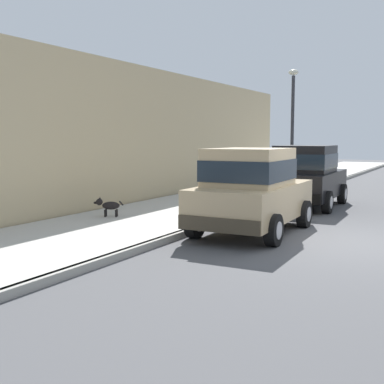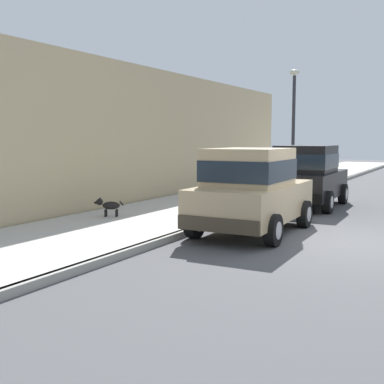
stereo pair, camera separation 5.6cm
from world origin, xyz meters
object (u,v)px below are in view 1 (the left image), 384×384
at_px(car_tan_hatchback, 251,189).
at_px(street_lamp, 293,116).
at_px(dog_black, 108,205).
at_px(fire_hydrant, 224,198).
at_px(car_black_hatchback, 306,175).

bearing_deg(car_tan_hatchback, street_lamp, 101.03).
height_order(dog_black, fire_hydrant, fire_hydrant).
relative_size(car_tan_hatchback, street_lamp, 0.87).
xyz_separation_m(car_black_hatchback, street_lamp, (-1.35, 2.80, 1.93)).
relative_size(dog_black, street_lamp, 0.16).
relative_size(car_tan_hatchback, car_black_hatchback, 1.00).
xyz_separation_m(dog_black, fire_hydrant, (2.11, 2.29, 0.05)).
height_order(fire_hydrant, street_lamp, street_lamp).
height_order(car_tan_hatchback, car_black_hatchback, same).
distance_m(car_black_hatchback, fire_hydrant, 3.22).
bearing_deg(street_lamp, dog_black, -105.57).
distance_m(car_black_hatchback, street_lamp, 3.66).
distance_m(car_black_hatchback, dog_black, 6.26).
bearing_deg(car_black_hatchback, dog_black, -124.81).
bearing_deg(dog_black, street_lamp, 74.43).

